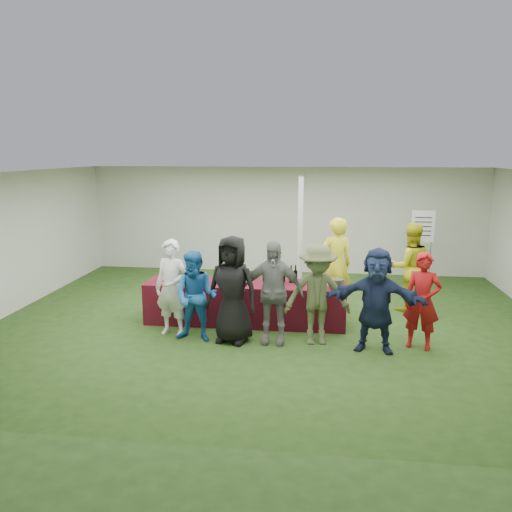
# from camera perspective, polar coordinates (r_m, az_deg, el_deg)

# --- Properties ---
(ground) EXTENTS (60.00, 60.00, 0.00)m
(ground) POSITION_cam_1_polar(r_m,az_deg,el_deg) (9.23, 1.49, -7.59)
(ground) COLOR #284719
(ground) RESTS_ON ground
(tent) EXTENTS (10.00, 10.00, 10.00)m
(tent) POSITION_cam_1_polar(r_m,az_deg,el_deg) (10.02, 5.06, 1.91)
(tent) COLOR white
(tent) RESTS_ON ground
(serving_table) EXTENTS (3.60, 0.80, 0.75)m
(serving_table) POSITION_cam_1_polar(r_m,az_deg,el_deg) (9.12, -1.25, -5.36)
(serving_table) COLOR #581319
(serving_table) RESTS_ON ground
(wine_bottles) EXTENTS (0.63, 0.15, 0.32)m
(wine_bottles) POSITION_cam_1_polar(r_m,az_deg,el_deg) (9.05, 2.85, -2.24)
(wine_bottles) COLOR black
(wine_bottles) RESTS_ON serving_table
(wine_glasses) EXTENTS (1.18, 0.11, 0.16)m
(wine_glasses) POSITION_cam_1_polar(r_m,az_deg,el_deg) (8.93, -7.53, -2.58)
(wine_glasses) COLOR silver
(wine_glasses) RESTS_ON serving_table
(water_bottle) EXTENTS (0.07, 0.07, 0.23)m
(water_bottle) POSITION_cam_1_polar(r_m,az_deg,el_deg) (9.06, -0.94, -2.32)
(water_bottle) COLOR silver
(water_bottle) RESTS_ON serving_table
(bar_towel) EXTENTS (0.25, 0.18, 0.03)m
(bar_towel) POSITION_cam_1_polar(r_m,az_deg,el_deg) (8.97, 8.78, -3.19)
(bar_towel) COLOR white
(bar_towel) RESTS_ON serving_table
(dump_bucket) EXTENTS (0.25, 0.25, 0.18)m
(dump_bucket) POSITION_cam_1_polar(r_m,az_deg,el_deg) (8.70, 9.15, -3.18)
(dump_bucket) COLOR slate
(dump_bucket) RESTS_ON serving_table
(wine_list_sign) EXTENTS (0.50, 0.03, 1.80)m
(wine_list_sign) POSITION_cam_1_polar(r_m,az_deg,el_deg) (11.67, 18.50, 2.57)
(wine_list_sign) COLOR slate
(wine_list_sign) RESTS_ON ground
(staff_pourer) EXTENTS (0.80, 0.67, 1.86)m
(staff_pourer) POSITION_cam_1_polar(r_m,az_deg,el_deg) (9.71, 9.05, -1.06)
(staff_pourer) COLOR yellow
(staff_pourer) RESTS_ON ground
(staff_back) EXTENTS (0.93, 0.78, 1.74)m
(staff_back) POSITION_cam_1_polar(r_m,az_deg,el_deg) (10.16, 17.16, -1.23)
(staff_back) COLOR gold
(staff_back) RESTS_ON ground
(customer_0) EXTENTS (0.67, 0.52, 1.65)m
(customer_0) POSITION_cam_1_polar(r_m,az_deg,el_deg) (8.52, -9.59, -3.62)
(customer_0) COLOR white
(customer_0) RESTS_ON ground
(customer_1) EXTENTS (0.79, 0.64, 1.51)m
(customer_1) POSITION_cam_1_polar(r_m,az_deg,el_deg) (8.23, -6.87, -4.61)
(customer_1) COLOR #1E64B2
(customer_1) RESTS_ON ground
(customer_2) EXTENTS (0.97, 0.74, 1.77)m
(customer_2) POSITION_cam_1_polar(r_m,az_deg,el_deg) (8.10, -2.73, -3.84)
(customer_2) COLOR black
(customer_2) RESTS_ON ground
(customer_3) EXTENTS (1.01, 0.45, 1.70)m
(customer_3) POSITION_cam_1_polar(r_m,az_deg,el_deg) (8.07, 1.90, -4.14)
(customer_3) COLOR slate
(customer_3) RESTS_ON ground
(customer_4) EXTENTS (1.13, 0.73, 1.64)m
(customer_4) POSITION_cam_1_polar(r_m,az_deg,el_deg) (8.09, 7.03, -4.40)
(customer_4) COLOR #4C5730
(customer_4) RESTS_ON ground
(customer_5) EXTENTS (1.58, 0.71, 1.64)m
(customer_5) POSITION_cam_1_polar(r_m,az_deg,el_deg) (7.96, 13.57, -4.93)
(customer_5) COLOR #182342
(customer_5) RESTS_ON ground
(customer_6) EXTENTS (0.66, 0.54, 1.55)m
(customer_6) POSITION_cam_1_polar(r_m,az_deg,el_deg) (8.27, 18.45, -4.90)
(customer_6) COLOR #9C1112
(customer_6) RESTS_ON ground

